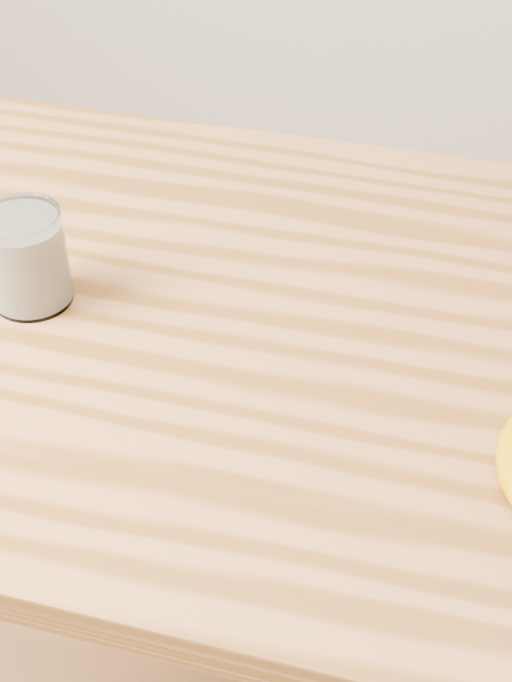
# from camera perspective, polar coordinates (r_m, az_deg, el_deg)

# --- Properties ---
(table) EXTENTS (1.20, 0.80, 0.90)m
(table) POSITION_cam_1_polar(r_m,az_deg,el_deg) (1.10, 3.03, -4.05)
(table) COLOR #A36A3A
(table) RESTS_ON ground
(smoothie_glass) EXTENTS (0.09, 0.09, 0.11)m
(smoothie_glass) POSITION_cam_1_polar(r_m,az_deg,el_deg) (1.04, -13.62, 4.81)
(smoothie_glass) COLOR white
(smoothie_glass) RESTS_ON table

